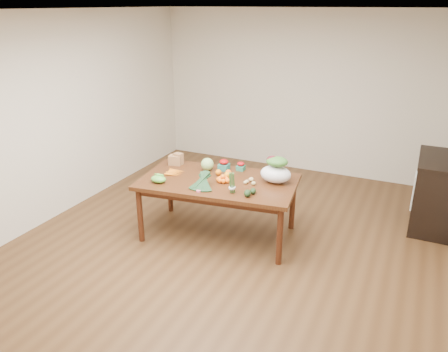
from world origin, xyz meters
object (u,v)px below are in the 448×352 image
at_px(cabinet, 435,192).
at_px(mandarin_cluster, 223,178).
at_px(cabbage, 207,164).
at_px(salad_bag, 276,171).
at_px(dining_table, 218,208).
at_px(asparagus_bundle, 232,183).
at_px(kale_bunch, 201,182).
at_px(paper_bag, 175,159).

xyz_separation_m(cabinet, mandarin_cluster, (-2.37, -1.44, 0.33)).
xyz_separation_m(cabbage, salad_bag, (0.93, -0.01, 0.06)).
relative_size(cabinet, cabbage, 6.23).
relative_size(dining_table, mandarin_cluster, 10.46).
xyz_separation_m(cabinet, asparagus_bundle, (-2.13, -1.71, 0.40)).
bearing_deg(salad_bag, asparagus_bundle, -123.77).
height_order(cabbage, salad_bag, salad_bag).
xyz_separation_m(kale_bunch, salad_bag, (0.72, 0.55, 0.06)).
relative_size(cabinet, salad_bag, 2.73).
distance_m(dining_table, mandarin_cluster, 0.43).
xyz_separation_m(cabinet, salad_bag, (-1.79, -1.19, 0.42)).
xyz_separation_m(paper_bag, asparagus_bundle, (1.07, -0.54, 0.05)).
distance_m(cabinet, salad_bag, 2.19).
bearing_deg(cabinet, cabbage, -156.53).
height_order(dining_table, asparagus_bundle, asparagus_bundle).
distance_m(dining_table, cabbage, 0.59).
bearing_deg(kale_bunch, asparagus_bundle, -1.60).
relative_size(paper_bag, cabbage, 1.34).
bearing_deg(asparagus_bundle, salad_bag, 48.79).
distance_m(cabinet, cabbage, 2.98).
bearing_deg(kale_bunch, mandarin_cluster, 58.47).
xyz_separation_m(mandarin_cluster, salad_bag, (0.58, 0.25, 0.10)).
bearing_deg(cabbage, asparagus_bundle, -42.12).
xyz_separation_m(dining_table, salad_bag, (0.65, 0.23, 0.52)).
height_order(paper_bag, salad_bag, salad_bag).
relative_size(dining_table, cabbage, 11.50).
bearing_deg(cabbage, cabinet, 23.47).
height_order(asparagus_bundle, salad_bag, salad_bag).
relative_size(paper_bag, salad_bag, 0.59).
height_order(cabbage, mandarin_cluster, cabbage).
distance_m(dining_table, paper_bag, 0.92).
bearing_deg(dining_table, cabinet, 22.77).
height_order(dining_table, cabinet, cabinet).
bearing_deg(kale_bunch, salad_bag, 30.18).
distance_m(dining_table, asparagus_bundle, 0.65).
bearing_deg(paper_bag, mandarin_cluster, -18.13).
bearing_deg(paper_bag, dining_table, -18.48).
bearing_deg(paper_bag, cabinet, 20.10).
bearing_deg(salad_bag, kale_bunch, -142.38).
bearing_deg(asparagus_bundle, mandarin_cluster, 124.47).
bearing_deg(kale_bunch, cabinet, 27.39).
distance_m(kale_bunch, asparagus_bundle, 0.38).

